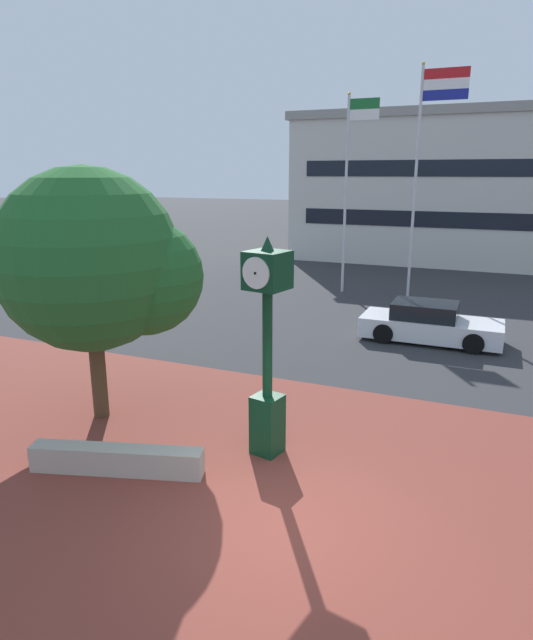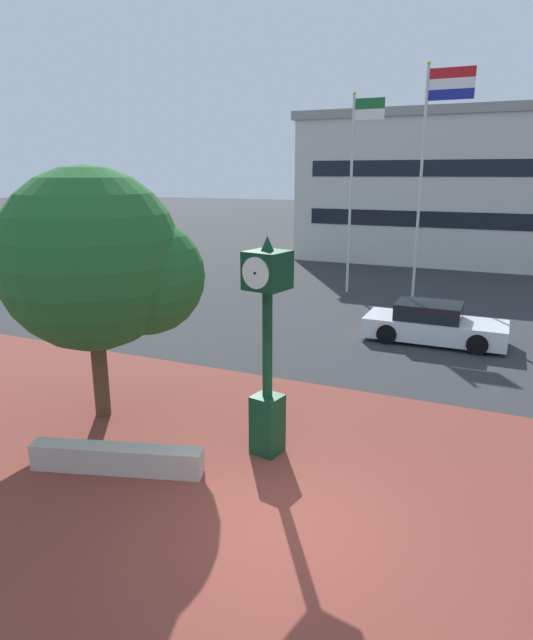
% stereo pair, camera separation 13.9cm
% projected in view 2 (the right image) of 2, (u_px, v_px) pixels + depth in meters
% --- Properties ---
extents(ground_plane, '(200.00, 200.00, 0.00)m').
position_uv_depth(ground_plane, '(281.00, 525.00, 8.53)').
color(ground_plane, '#2D2D30').
extents(plaza_brick_paving, '(44.00, 9.82, 0.01)m').
position_uv_depth(plaza_brick_paving, '(301.00, 494.00, 9.33)').
color(plaza_brick_paving, brown).
rests_on(plaza_brick_paving, ground).
extents(planter_wall, '(3.18, 1.31, 0.50)m').
position_uv_depth(planter_wall, '(117.00, 459.00, 10.01)').
color(planter_wall, '#ADA393').
rests_on(planter_wall, ground).
extents(street_clock, '(0.82, 0.85, 4.25)m').
position_uv_depth(street_clock, '(267.00, 344.00, 10.18)').
color(street_clock, '#0C381E').
rests_on(street_clock, ground).
extents(plaza_tree, '(4.19, 3.89, 5.51)m').
position_uv_depth(plaza_tree, '(103.00, 264.00, 11.56)').
color(plaza_tree, '#4C3823').
rests_on(plaza_tree, ground).
extents(car_street_mid, '(4.42, 1.86, 1.28)m').
position_uv_depth(car_street_mid, '(433.00, 325.00, 17.67)').
color(car_street_mid, silver).
rests_on(car_street_mid, ground).
extents(car_street_far, '(4.04, 1.95, 1.28)m').
position_uv_depth(car_street_far, '(103.00, 287.00, 23.50)').
color(car_street_far, black).
rests_on(car_street_far, ground).
extents(flagpole_primary, '(1.39, 0.14, 8.66)m').
position_uv_depth(flagpole_primary, '(354.00, 181.00, 23.93)').
color(flagpole_primary, silver).
rests_on(flagpole_primary, ground).
extents(flagpole_secondary, '(1.88, 0.14, 9.62)m').
position_uv_depth(flagpole_secondary, '(428.00, 159.00, 22.49)').
color(flagpole_secondary, silver).
rests_on(flagpole_secondary, ground).
extents(civic_building, '(23.62, 14.09, 8.88)m').
position_uv_depth(civic_building, '(500.00, 187.00, 35.10)').
color(civic_building, beige).
rests_on(civic_building, ground).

